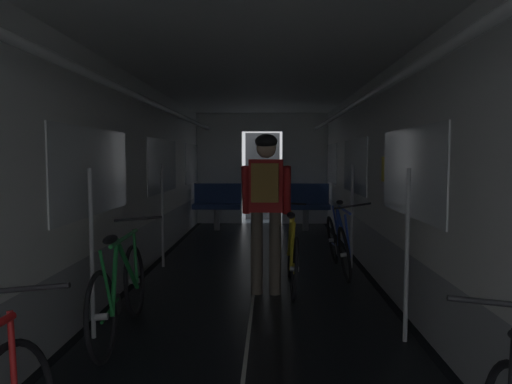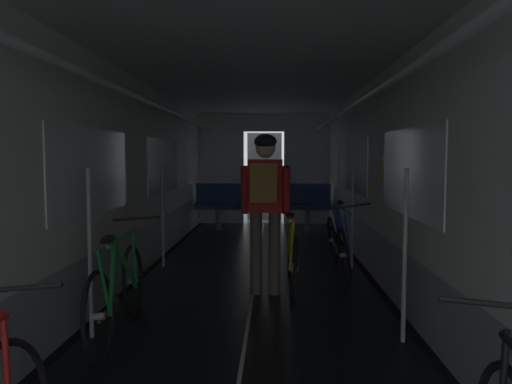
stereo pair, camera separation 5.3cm
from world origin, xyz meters
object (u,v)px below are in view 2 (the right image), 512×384
at_px(bicycle_blue, 338,243).
at_px(bicycle_yellow_in_aisle, 292,255).
at_px(bench_seat_far_left, 219,202).
at_px(bench_seat_far_right, 307,202).
at_px(person_cyclist_aisle, 265,196).
at_px(bicycle_green, 118,291).

height_order(bicycle_blue, bicycle_yellow_in_aisle, bicycle_blue).
distance_m(bench_seat_far_left, bicycle_blue, 4.12).
height_order(bench_seat_far_left, bench_seat_far_right, same).
xyz_separation_m(bench_seat_far_right, person_cyclist_aisle, (-0.76, -4.66, 0.50)).
relative_size(bench_seat_far_left, bicycle_yellow_in_aisle, 0.58).
height_order(bench_seat_far_left, bicycle_blue, bicycle_blue).
xyz_separation_m(bicycle_green, person_cyclist_aisle, (1.19, 1.27, 0.69)).
height_order(bench_seat_far_left, bicycle_green, bench_seat_far_left).
distance_m(bicycle_blue, bicycle_yellow_in_aisle, 1.00).
xyz_separation_m(bench_seat_far_left, bicycle_blue, (1.96, -3.62, -0.19)).
bearing_deg(person_cyclist_aisle, bicycle_green, -133.17).
bearing_deg(bench_seat_far_left, bicycle_blue, -61.54).
bearing_deg(bench_seat_far_left, bicycle_green, -91.48).
distance_m(bench_seat_far_right, person_cyclist_aisle, 4.75).
bearing_deg(bench_seat_far_right, person_cyclist_aisle, -99.28).
bearing_deg(bicycle_yellow_in_aisle, bench_seat_far_right, 83.96).
height_order(bench_seat_far_right, person_cyclist_aisle, person_cyclist_aisle).
relative_size(bench_seat_far_right, bicycle_blue, 0.58).
xyz_separation_m(bicycle_blue, bicycle_yellow_in_aisle, (-0.63, -0.78, 0.00)).
height_order(bench_seat_far_right, bicycle_blue, bicycle_blue).
relative_size(person_cyclist_aisle, bicycle_yellow_in_aisle, 1.02).
bearing_deg(bench_seat_far_left, person_cyclist_aisle, -77.46).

